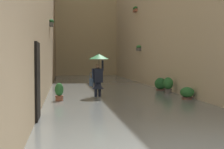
{
  "coord_description": "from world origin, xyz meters",
  "views": [
    {
      "loc": [
        2.21,
        4.84,
        1.76
      ],
      "look_at": [
        0.31,
        -7.77,
        1.16
      ],
      "focal_mm": 52.33,
      "sensor_mm": 36.0,
      "label": 1
    }
  ],
  "objects_px": {
    "potted_plant_near_left": "(160,85)",
    "potted_plant_near_right": "(59,94)",
    "person_wading": "(98,69)",
    "potted_plant_far_left": "(187,95)",
    "potted_plant_mid_left": "(168,86)"
  },
  "relations": [
    {
      "from": "potted_plant_near_left",
      "to": "potted_plant_near_right",
      "type": "xyz_separation_m",
      "value": [
        5.0,
        3.46,
        0.01
      ]
    },
    {
      "from": "potted_plant_far_left",
      "to": "potted_plant_mid_left",
      "type": "relative_size",
      "value": 0.72
    },
    {
      "from": "person_wading",
      "to": "potted_plant_near_left",
      "type": "height_order",
      "value": "person_wading"
    },
    {
      "from": "person_wading",
      "to": "potted_plant_near_right",
      "type": "distance_m",
      "value": 2.16
    },
    {
      "from": "person_wading",
      "to": "potted_plant_far_left",
      "type": "xyz_separation_m",
      "value": [
        -3.34,
        1.43,
        -0.96
      ]
    },
    {
      "from": "potted_plant_near_right",
      "to": "potted_plant_mid_left",
      "type": "bearing_deg",
      "value": -158.65
    },
    {
      "from": "potted_plant_near_left",
      "to": "potted_plant_mid_left",
      "type": "bearing_deg",
      "value": 86.13
    },
    {
      "from": "potted_plant_near_left",
      "to": "person_wading",
      "type": "bearing_deg",
      "value": 34.22
    },
    {
      "from": "potted_plant_mid_left",
      "to": "potted_plant_far_left",
      "type": "bearing_deg",
      "value": 91.23
    },
    {
      "from": "potted_plant_near_left",
      "to": "potted_plant_near_right",
      "type": "height_order",
      "value": "potted_plant_near_right"
    },
    {
      "from": "potted_plant_far_left",
      "to": "potted_plant_near_left",
      "type": "bearing_deg",
      "value": -90.89
    },
    {
      "from": "potted_plant_mid_left",
      "to": "person_wading",
      "type": "bearing_deg",
      "value": 13.08
    },
    {
      "from": "potted_plant_mid_left",
      "to": "potted_plant_near_left",
      "type": "bearing_deg",
      "value": -93.87
    },
    {
      "from": "potted_plant_far_left",
      "to": "potted_plant_mid_left",
      "type": "bearing_deg",
      "value": -88.77
    },
    {
      "from": "potted_plant_near_right",
      "to": "potted_plant_mid_left",
      "type": "relative_size",
      "value": 0.93
    }
  ]
}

